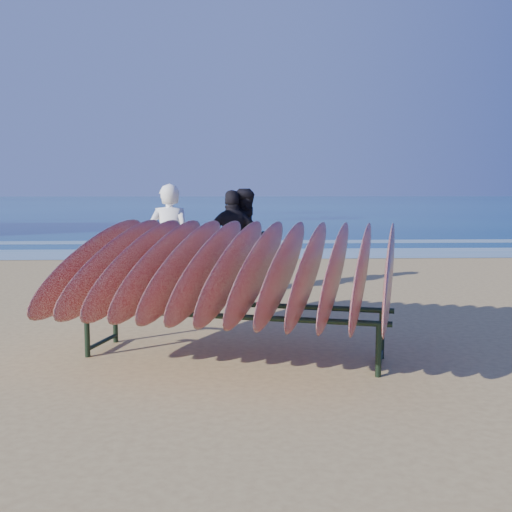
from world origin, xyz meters
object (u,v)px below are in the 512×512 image
(person_dark_a, at_px, (247,241))
(person_dark_b, at_px, (233,242))
(surfboard_rack, at_px, (233,268))
(person_white, at_px, (170,243))

(person_dark_a, xyz_separation_m, person_dark_b, (-0.24, -0.20, -0.01))
(person_dark_a, bearing_deg, person_dark_b, -167.99)
(surfboard_rack, height_order, person_white, person_white)
(person_white, height_order, person_dark_a, person_white)
(surfboard_rack, height_order, person_dark_b, person_dark_b)
(surfboard_rack, xyz_separation_m, person_white, (-0.94, 3.34, -0.03))
(person_white, relative_size, person_dark_a, 1.04)
(surfboard_rack, bearing_deg, person_dark_b, 105.67)
(person_white, bearing_deg, person_dark_b, -140.66)
(person_white, xyz_separation_m, person_dark_b, (0.97, 0.61, -0.05))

